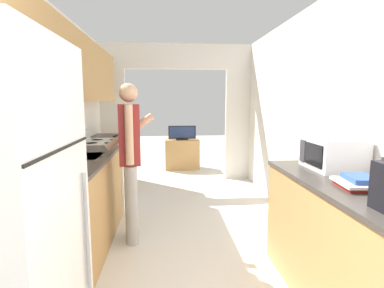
{
  "coord_description": "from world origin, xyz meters",
  "views": [
    {
      "loc": [
        -0.19,
        -0.64,
        1.49
      ],
      "look_at": [
        0.09,
        2.55,
        1.02
      ],
      "focal_mm": 28.0,
      "sensor_mm": 36.0,
      "label": 1
    }
  ],
  "objects_px": {
    "television": "(182,133)",
    "tv_cabinet": "(182,154)",
    "person": "(130,159)",
    "book_stack": "(359,183)",
    "range_oven": "(105,173)",
    "microwave": "(333,153)",
    "knife": "(116,136)"
  },
  "relations": [
    {
      "from": "television",
      "to": "person",
      "type": "bearing_deg",
      "value": -102.1
    },
    {
      "from": "person",
      "to": "book_stack",
      "type": "height_order",
      "value": "person"
    },
    {
      "from": "person",
      "to": "television",
      "type": "distance_m",
      "value": 3.41
    },
    {
      "from": "range_oven",
      "to": "book_stack",
      "type": "height_order",
      "value": "range_oven"
    },
    {
      "from": "person",
      "to": "microwave",
      "type": "relative_size",
      "value": 3.7
    },
    {
      "from": "person",
      "to": "knife",
      "type": "distance_m",
      "value": 1.8
    },
    {
      "from": "knife",
      "to": "book_stack",
      "type": "bearing_deg",
      "value": -21.22
    },
    {
      "from": "range_oven",
      "to": "knife",
      "type": "distance_m",
      "value": 0.78
    },
    {
      "from": "person",
      "to": "microwave",
      "type": "xyz_separation_m",
      "value": [
        1.73,
        -0.78,
        0.17
      ]
    },
    {
      "from": "book_stack",
      "to": "television",
      "type": "distance_m",
      "value": 4.73
    },
    {
      "from": "tv_cabinet",
      "to": "knife",
      "type": "bearing_deg",
      "value": -125.0
    },
    {
      "from": "tv_cabinet",
      "to": "microwave",
      "type": "bearing_deg",
      "value": -76.2
    },
    {
      "from": "tv_cabinet",
      "to": "knife",
      "type": "xyz_separation_m",
      "value": [
        -1.14,
        -1.62,
        0.61
      ]
    },
    {
      "from": "range_oven",
      "to": "tv_cabinet",
      "type": "bearing_deg",
      "value": 61.49
    },
    {
      "from": "microwave",
      "to": "tv_cabinet",
      "type": "bearing_deg",
      "value": 103.8
    },
    {
      "from": "person",
      "to": "television",
      "type": "height_order",
      "value": "person"
    },
    {
      "from": "television",
      "to": "tv_cabinet",
      "type": "bearing_deg",
      "value": 90.0
    },
    {
      "from": "range_oven",
      "to": "tv_cabinet",
      "type": "height_order",
      "value": "range_oven"
    },
    {
      "from": "microwave",
      "to": "tv_cabinet",
      "type": "relative_size",
      "value": 0.61
    },
    {
      "from": "person",
      "to": "book_stack",
      "type": "xyz_separation_m",
      "value": [
        1.61,
        -1.31,
        0.07
      ]
    },
    {
      "from": "knife",
      "to": "tv_cabinet",
      "type": "bearing_deg",
      "value": 90.19
    },
    {
      "from": "television",
      "to": "knife",
      "type": "distance_m",
      "value": 1.95
    },
    {
      "from": "book_stack",
      "to": "range_oven",
      "type": "bearing_deg",
      "value": 130.85
    },
    {
      "from": "range_oven",
      "to": "television",
      "type": "distance_m",
      "value": 2.53
    },
    {
      "from": "person",
      "to": "knife",
      "type": "relative_size",
      "value": 5.13
    },
    {
      "from": "range_oven",
      "to": "knife",
      "type": "height_order",
      "value": "range_oven"
    },
    {
      "from": "person",
      "to": "knife",
      "type": "xyz_separation_m",
      "value": [
        -0.42,
        1.75,
        0.04
      ]
    },
    {
      "from": "person",
      "to": "tv_cabinet",
      "type": "height_order",
      "value": "person"
    },
    {
      "from": "range_oven",
      "to": "tv_cabinet",
      "type": "xyz_separation_m",
      "value": [
        1.22,
        2.24,
        -0.14
      ]
    },
    {
      "from": "microwave",
      "to": "television",
      "type": "relative_size",
      "value": 0.76
    },
    {
      "from": "range_oven",
      "to": "person",
      "type": "relative_size",
      "value": 0.64
    },
    {
      "from": "microwave",
      "to": "knife",
      "type": "height_order",
      "value": "microwave"
    }
  ]
}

